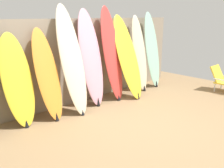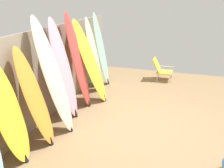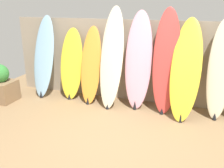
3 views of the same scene
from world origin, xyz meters
name	(u,v)px [view 1 (image 1 of 3)]	position (x,y,z in m)	size (l,w,h in m)	color
ground	(153,128)	(0.00, 0.00, 0.00)	(7.68, 7.68, 0.00)	#8E704C
fence_back	(80,61)	(0.00, 2.01, 0.90)	(6.08, 0.11, 1.80)	gray
surfboard_yellow_1	(18,81)	(-1.54, 1.71, 0.79)	(0.57, 0.49, 1.61)	yellow
surfboard_orange_2	(48,75)	(-1.01, 1.63, 0.82)	(0.49, 0.57, 1.67)	orange
surfboard_cream_3	(72,60)	(-0.51, 1.57, 1.04)	(0.49, 0.67, 2.09)	beige
surfboard_pink_4	(91,58)	(0.04, 1.67, 1.00)	(0.58, 0.53, 2.01)	pink
surfboard_red_5	(112,54)	(0.61, 1.63, 1.03)	(0.58, 0.58, 2.08)	#D13D38
surfboard_yellow_6	(128,57)	(0.99, 1.51, 0.94)	(0.60, 0.84, 1.89)	yellow
surfboard_cream_7	(139,54)	(1.60, 1.66, 0.93)	(0.45, 0.47, 1.88)	beige
surfboard_seafoam_8	(152,50)	(2.12, 1.66, 0.97)	(0.55, 0.47, 1.96)	#9ED6BC
beach_chair	(222,78)	(3.02, 0.12, 0.32)	(0.50, 0.58, 0.63)	silver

